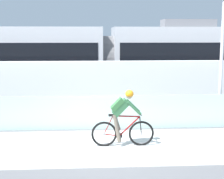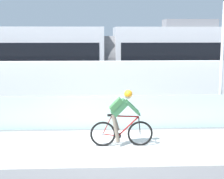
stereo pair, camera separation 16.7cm
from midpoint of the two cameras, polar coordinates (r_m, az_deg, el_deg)
The scene contains 9 objects.
ground_plane at distance 9.94m, azimuth -0.39°, elevation -9.29°, with size 200.00×200.00×0.00m, color slate.
bike_path_deck at distance 9.94m, azimuth -0.39°, elevation -9.26°, with size 32.00×3.20×0.01m, color silver.
glass_parapet at distance 11.57m, azimuth -0.78°, elevation -3.76°, with size 32.00×0.05×1.13m, color silver.
concrete_barrier_wall at distance 13.24m, azimuth -1.06°, elevation 0.08°, with size 32.00×0.36×2.13m, color white.
tram_rail_near at distance 15.87m, azimuth -1.33°, elevation -2.31°, with size 32.00×0.08×0.01m, color #595654.
tram_rail_far at distance 17.28m, azimuth -1.45°, elevation -1.38°, with size 32.00×0.08×0.01m, color #595654.
tram at distance 16.34m, azimuth -0.28°, elevation 4.70°, with size 22.56×2.54×3.81m.
cyclist_on_bike at distance 9.74m, azimuth 2.03°, elevation -4.78°, with size 1.77×0.58×1.61m.
lamp_post_antenna at distance 12.38m, azimuth 18.17°, elevation 9.36°, with size 0.28×0.28×5.20m.
Camera 2 is at (-0.31, -9.43, 3.12)m, focal length 55.82 mm.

